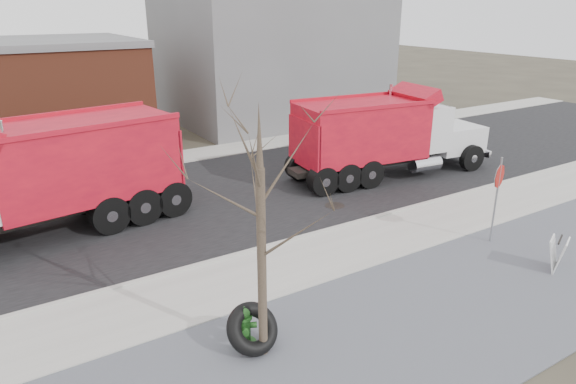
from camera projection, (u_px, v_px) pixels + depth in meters
ground at (318, 263)px, 14.24m from camera, size 120.00×120.00×0.00m
gravel_verge at (408, 326)px, 11.45m from camera, size 60.00×5.00×0.03m
sidewalk at (313, 259)px, 14.42m from camera, size 60.00×2.50×0.06m
curb at (288, 241)px, 15.45m from camera, size 60.00×0.15×0.11m
road at (221, 196)px, 19.24m from camera, size 60.00×9.40×0.02m
far_sidewalk at (168, 159)px, 23.77m from camera, size 60.00×2.00×0.06m
building_grey at (270, 52)px, 31.67m from camera, size 12.00×10.00×8.00m
bare_tree at (261, 205)px, 9.44m from camera, size 3.20×3.20×5.20m
fire_hydrant at (244, 328)px, 10.68m from camera, size 0.53×0.52×0.94m
truck_tire at (252, 329)px, 10.53m from camera, size 1.19×1.05×1.05m
stop_sign at (498, 185)px, 14.89m from camera, size 0.70×0.25×2.67m
sandwich_board at (557, 254)px, 13.67m from camera, size 0.78×0.65×0.93m
dump_truck_red_a at (385, 133)px, 20.91m from camera, size 9.04×3.38×3.61m
dump_truck_red_b at (42, 174)px, 15.39m from camera, size 9.43×3.83×3.90m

